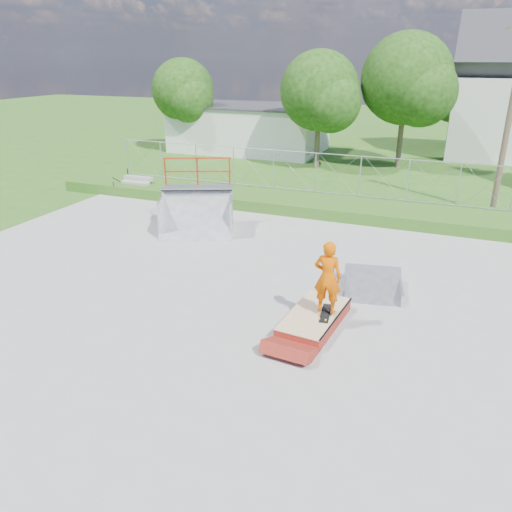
{
  "coord_description": "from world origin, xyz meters",
  "views": [
    {
      "loc": [
        5.78,
        -10.9,
        6.27
      ],
      "look_at": [
        0.98,
        0.99,
        1.1
      ],
      "focal_mm": 35.0,
      "sensor_mm": 36.0,
      "label": 1
    }
  ],
  "objects_px": {
    "quarter_pipe": "(196,199)",
    "flat_bank_ramp": "(372,285)",
    "skater": "(327,280)",
    "grind_box": "(314,319)"
  },
  "relations": [
    {
      "from": "grind_box",
      "to": "quarter_pipe",
      "type": "bearing_deg",
      "value": 145.1
    },
    {
      "from": "grind_box",
      "to": "skater",
      "type": "xyz_separation_m",
      "value": [
        0.28,
        -0.02,
        1.13
      ]
    },
    {
      "from": "grind_box",
      "to": "flat_bank_ramp",
      "type": "relative_size",
      "value": 1.44
    },
    {
      "from": "quarter_pipe",
      "to": "flat_bank_ramp",
      "type": "relative_size",
      "value": 1.55
    },
    {
      "from": "grind_box",
      "to": "flat_bank_ramp",
      "type": "xyz_separation_m",
      "value": [
        1.02,
        2.36,
        0.07
      ]
    },
    {
      "from": "quarter_pipe",
      "to": "flat_bank_ramp",
      "type": "distance_m",
      "value": 7.62
    },
    {
      "from": "grind_box",
      "to": "flat_bank_ramp",
      "type": "height_order",
      "value": "flat_bank_ramp"
    },
    {
      "from": "quarter_pipe",
      "to": "skater",
      "type": "height_order",
      "value": "quarter_pipe"
    },
    {
      "from": "grind_box",
      "to": "skater",
      "type": "height_order",
      "value": "skater"
    },
    {
      "from": "flat_bank_ramp",
      "to": "skater",
      "type": "distance_m",
      "value": 2.71
    }
  ]
}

